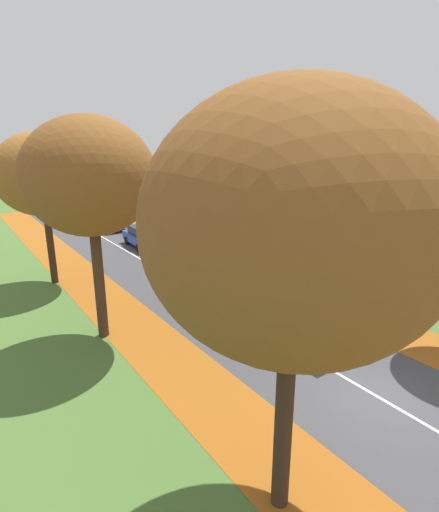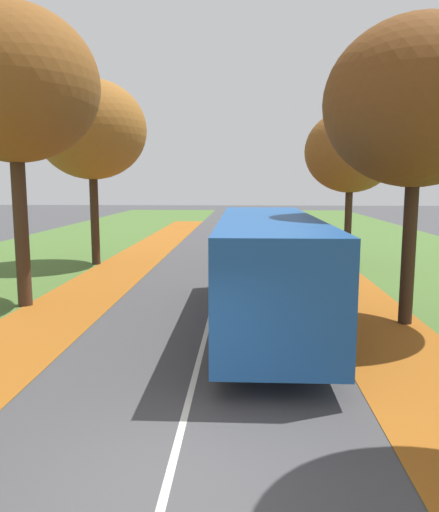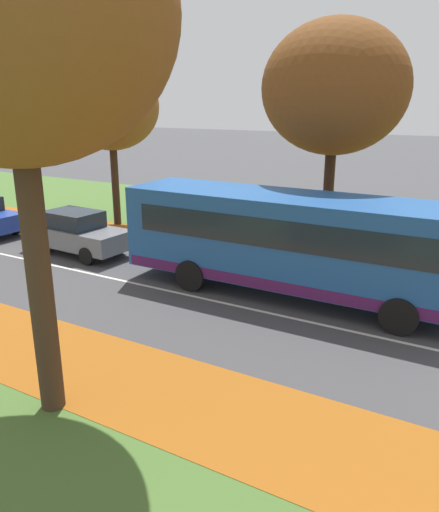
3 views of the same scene
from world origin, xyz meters
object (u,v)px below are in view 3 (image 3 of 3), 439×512
at_px(tree_right_near, 335,88).
at_px(car_grey_lead, 77,233).
at_px(bus, 296,240).
at_px(tree_left_near, 9,14).
at_px(tree_right_mid, 111,106).

distance_m(tree_right_near, car_grey_lead, 10.56).
distance_m(bus, car_grey_lead, 8.76).
height_order(tree_left_near, tree_right_mid, tree_left_near).
distance_m(tree_left_near, tree_right_near, 11.59).
height_order(tree_right_mid, car_grey_lead, tree_right_mid).
height_order(tree_right_mid, bus, tree_right_mid).
relative_size(tree_left_near, tree_right_near, 1.12).
distance_m(tree_right_near, tree_right_mid, 10.21).
relative_size(tree_right_mid, bus, 0.70).
bearing_deg(bus, tree_left_near, 166.46).
xyz_separation_m(tree_right_near, tree_right_mid, (0.42, 10.19, -0.62)).
distance_m(tree_right_mid, bus, 11.95).
bearing_deg(tree_left_near, tree_right_near, -7.30).
xyz_separation_m(tree_left_near, tree_right_near, (11.47, -1.47, -0.85)).
xyz_separation_m(tree_left_near, tree_right_mid, (11.89, 8.72, -1.47)).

